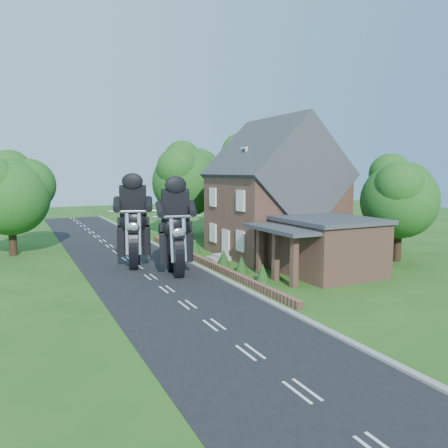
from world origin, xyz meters
name	(u,v)px	position (x,y,z in m)	size (l,w,h in m)	color
ground	(167,289)	(0.00, 0.00, 0.00)	(120.00, 120.00, 0.00)	#224C15
road	(167,289)	(0.00, 0.00, 0.01)	(7.00, 80.00, 0.02)	black
kerb	(228,281)	(3.65, 0.00, 0.06)	(0.30, 80.00, 0.12)	gray
garden_wall	(204,261)	(4.30, 5.00, 0.20)	(0.30, 22.00, 0.40)	#8A5946
house	(274,197)	(10.49, 6.00, 4.34)	(9.54, 8.64, 10.24)	#8A5946
annex	(326,245)	(9.87, -0.80, 1.77)	(7.05, 5.94, 3.44)	#8A5946
tree_annex_side	(402,194)	(17.13, 0.10, 4.69)	(5.64, 5.20, 7.48)	black
tree_house_right	(319,183)	(16.65, 8.62, 5.19)	(6.51, 6.00, 8.40)	black
tree_behind_house	(251,171)	(14.18, 16.14, 6.23)	(7.81, 7.20, 10.08)	black
tree_behind_left	(190,177)	(8.16, 17.13, 5.73)	(6.94, 6.40, 9.16)	black
tree_far_road	(16,190)	(-6.86, 14.11, 4.84)	(6.08, 5.60, 7.84)	black
shrub_a	(263,273)	(5.30, -1.00, 0.55)	(0.90, 0.90, 1.10)	#143511
shrub_b	(241,265)	(5.30, 1.50, 0.55)	(0.90, 0.90, 1.10)	#143511
shrub_c	(224,257)	(5.30, 4.00, 0.55)	(0.90, 0.90, 1.10)	#143511
shrub_d	(195,246)	(5.30, 9.00, 0.55)	(0.90, 0.90, 1.10)	#143511
shrub_e	(183,241)	(5.30, 11.50, 0.55)	(0.90, 0.90, 1.10)	#143511
shrub_f	(173,237)	(5.30, 14.00, 0.55)	(0.90, 0.90, 1.10)	#143511
motorcycle_lead	(176,261)	(1.55, 2.85, 0.89)	(0.48, 1.91, 1.78)	black
motorcycle_follow	(134,254)	(-0.16, 6.05, 0.91)	(0.50, 1.97, 1.83)	black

